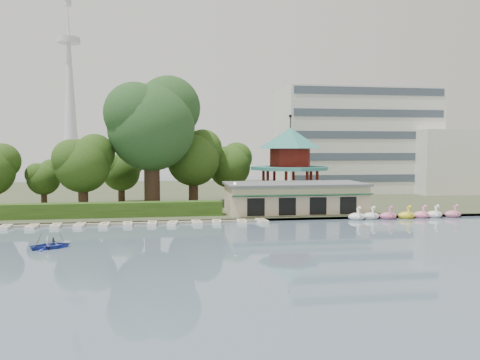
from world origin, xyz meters
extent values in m
plane|color=slate|center=(0.00, 0.00, 0.00)|extent=(220.00, 220.00, 0.00)
cube|color=#424930|center=(0.00, 52.00, 0.20)|extent=(220.00, 70.00, 0.40)
cube|color=gray|center=(0.00, 17.30, 0.15)|extent=(220.00, 0.60, 0.30)
cube|color=gray|center=(-12.00, 17.20, 0.12)|extent=(34.00, 1.60, 0.24)
cube|color=beige|center=(10.00, 22.00, 2.20)|extent=(18.00, 8.00, 3.60)
cube|color=#595B5E|center=(10.00, 22.00, 4.15)|extent=(18.60, 8.60, 0.30)
cube|color=#194C2D|center=(10.00, 17.70, 3.00)|extent=(18.00, 1.59, 0.45)
cylinder|color=beige|center=(12.00, 32.00, 1.00)|extent=(10.40, 10.40, 1.20)
cylinder|color=#2F7C73|center=(12.00, 32.00, 5.85)|extent=(12.40, 12.40, 0.50)
cylinder|color=maroon|center=(12.00, 32.00, 7.50)|extent=(6.40, 6.40, 2.80)
cone|color=#2F7C73|center=(12.00, 32.00, 10.50)|extent=(10.00, 10.00, 3.20)
cylinder|color=black|center=(12.00, 32.00, 13.00)|extent=(0.16, 0.16, 1.80)
cube|color=silver|center=(30.00, 50.00, 10.40)|extent=(30.00, 14.00, 20.00)
cube|color=silver|center=(46.00, 44.00, 6.40)|extent=(14.00, 10.00, 12.00)
cone|color=silver|center=(-42.00, 140.00, 30.00)|extent=(6.00, 6.00, 60.00)
cylinder|color=silver|center=(-42.00, 140.00, 48.00)|extent=(8.00, 8.00, 2.00)
cube|color=#2C4C17|center=(-15.00, 20.50, 1.30)|extent=(30.00, 2.00, 1.80)
cylinder|color=black|center=(1.50, 19.00, 2.40)|extent=(0.12, 0.12, 4.00)
sphere|color=beige|center=(1.50, 19.00, 4.50)|extent=(0.36, 0.36, 0.36)
cylinder|color=#3A281C|center=(-9.00, 28.00, 5.00)|extent=(2.18, 2.18, 9.20)
sphere|color=#264A21|center=(-9.00, 28.00, 11.81)|extent=(12.12, 12.12, 12.12)
sphere|color=#264A21|center=(-6.58, 29.82, 14.75)|extent=(9.09, 9.09, 9.09)
sphere|color=#264A21|center=(-11.12, 26.79, 13.65)|extent=(8.49, 8.49, 8.49)
cylinder|color=#3A281C|center=(-18.00, 26.00, 2.89)|extent=(1.29, 1.29, 4.99)
sphere|color=#2C4C17|center=(-18.00, 26.00, 6.58)|extent=(7.17, 7.17, 7.17)
sphere|color=#2C4C17|center=(-16.57, 27.08, 8.18)|extent=(5.38, 5.38, 5.38)
sphere|color=#2C4C17|center=(-19.25, 25.28, 7.58)|extent=(5.02, 5.02, 5.02)
cylinder|color=#3A281C|center=(-24.00, 30.00, 2.10)|extent=(0.81, 0.81, 3.40)
sphere|color=#2C4C17|center=(-24.00, 30.00, 4.62)|extent=(4.49, 4.49, 4.49)
sphere|color=#2C4C17|center=(-23.10, 30.67, 5.70)|extent=(3.37, 3.37, 3.37)
sphere|color=#2C4C17|center=(-24.79, 29.55, 5.30)|extent=(3.14, 3.14, 3.14)
cylinder|color=#3A281C|center=(-3.00, 32.00, 3.12)|extent=(1.41, 1.41, 5.45)
sphere|color=#2C4C17|center=(-3.00, 32.00, 7.16)|extent=(7.82, 7.82, 7.82)
sphere|color=#2C4C17|center=(-1.44, 33.17, 8.90)|extent=(5.87, 5.87, 5.87)
sphere|color=#2C4C17|center=(-4.37, 31.22, 8.24)|extent=(5.48, 5.48, 5.48)
sphere|color=#2C4C17|center=(-28.72, 27.96, 7.18)|extent=(4.81, 4.81, 4.81)
cylinder|color=#3A281C|center=(3.00, 36.00, 2.64)|extent=(1.22, 1.22, 4.47)
sphere|color=#2C4C17|center=(3.00, 36.00, 5.95)|extent=(6.75, 6.75, 6.75)
sphere|color=#2C4C17|center=(4.35, 37.01, 7.38)|extent=(5.06, 5.06, 5.06)
sphere|color=#2C4C17|center=(1.82, 35.32, 6.84)|extent=(4.73, 4.73, 4.73)
cylinder|color=#3A281C|center=(-14.00, 36.00, 2.33)|extent=(1.04, 1.04, 3.86)
sphere|color=#2C4C17|center=(-14.00, 36.00, 5.19)|extent=(5.77, 5.77, 5.77)
sphere|color=#2C4C17|center=(-12.85, 36.87, 6.43)|extent=(4.33, 4.33, 4.33)
sphere|color=#2C4C17|center=(-15.01, 35.42, 5.96)|extent=(4.04, 4.04, 4.04)
ellipsoid|color=white|center=(16.51, 16.46, 0.35)|extent=(2.16, 1.44, 0.99)
cylinder|color=white|center=(16.51, 15.91, 0.90)|extent=(0.26, 0.79, 1.29)
sphere|color=white|center=(16.51, 15.61, 1.55)|extent=(0.44, 0.44, 0.44)
ellipsoid|color=white|center=(18.51, 16.71, 0.35)|extent=(2.16, 1.44, 0.99)
cylinder|color=white|center=(18.51, 16.16, 0.90)|extent=(0.26, 0.79, 1.29)
sphere|color=white|center=(18.51, 15.86, 1.55)|extent=(0.44, 0.44, 0.44)
ellipsoid|color=#D36893|center=(20.68, 16.44, 0.35)|extent=(2.16, 1.44, 0.99)
cylinder|color=#D36893|center=(20.68, 15.89, 0.90)|extent=(0.26, 0.79, 1.29)
sphere|color=#D36893|center=(20.68, 15.59, 1.55)|extent=(0.44, 0.44, 0.44)
ellipsoid|color=yellow|center=(23.22, 16.55, 0.35)|extent=(2.16, 1.44, 0.99)
cylinder|color=yellow|center=(23.22, 16.00, 0.90)|extent=(0.26, 0.79, 1.29)
sphere|color=yellow|center=(23.22, 15.70, 1.55)|extent=(0.44, 0.44, 0.44)
ellipsoid|color=pink|center=(25.38, 16.72, 0.35)|extent=(2.16, 1.44, 0.99)
cylinder|color=pink|center=(25.38, 16.17, 0.90)|extent=(0.26, 0.79, 1.29)
sphere|color=pink|center=(25.38, 15.87, 1.55)|extent=(0.44, 0.44, 0.44)
ellipsoid|color=white|center=(27.11, 16.73, 0.35)|extent=(2.16, 1.44, 0.99)
cylinder|color=white|center=(27.11, 16.18, 0.90)|extent=(0.26, 0.79, 1.29)
sphere|color=white|center=(27.11, 15.88, 1.55)|extent=(0.44, 0.44, 0.44)
ellipsoid|color=pink|center=(29.74, 16.71, 0.35)|extent=(2.16, 1.44, 0.99)
cylinder|color=pink|center=(29.74, 16.16, 0.90)|extent=(0.26, 0.79, 1.29)
sphere|color=pink|center=(29.74, 15.86, 1.55)|extent=(0.44, 0.44, 0.44)
cube|color=white|center=(-24.59, 15.98, 0.18)|extent=(1.09, 2.34, 0.36)
cube|color=white|center=(-21.72, 15.68, 0.18)|extent=(1.03, 2.31, 0.36)
cube|color=white|center=(-19.24, 15.92, 0.18)|extent=(1.08, 2.33, 0.36)
cube|color=white|center=(-16.67, 15.81, 0.18)|extent=(1.08, 2.33, 0.36)
cube|color=white|center=(-13.96, 15.77, 0.18)|extent=(1.03, 2.31, 0.36)
cube|color=white|center=(-11.35, 15.84, 0.18)|extent=(1.19, 2.38, 0.36)
cube|color=white|center=(-8.61, 15.87, 0.18)|extent=(1.04, 2.32, 0.36)
cube|color=white|center=(-6.26, 15.67, 0.18)|extent=(1.35, 2.43, 0.36)
cube|color=white|center=(-3.44, 15.87, 0.18)|extent=(1.23, 2.39, 0.36)
cube|color=white|center=(-1.11, 15.84, 0.18)|extent=(1.16, 2.37, 0.36)
cube|color=white|center=(1.88, 15.75, 0.18)|extent=(1.11, 2.35, 0.36)
cube|color=white|center=(4.37, 15.90, 0.18)|extent=(1.31, 2.42, 0.36)
imported|color=#3143AA|center=(-17.07, 4.45, 0.49)|extent=(5.62, 4.85, 0.98)
imported|color=white|center=(-17.37, 4.65, 0.56)|extent=(0.40, 0.33, 0.93)
imported|color=#384352|center=(-16.77, 4.25, 0.55)|extent=(0.53, 0.48, 0.90)
cylinder|color=#3A281C|center=(-18.27, 4.45, 0.35)|extent=(0.94, 0.29, 2.01)
cylinder|color=#3A281C|center=(-15.87, 4.45, 0.35)|extent=(0.94, 0.29, 2.01)
camera|label=1|loc=(-6.59, -38.62, 8.77)|focal=35.00mm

